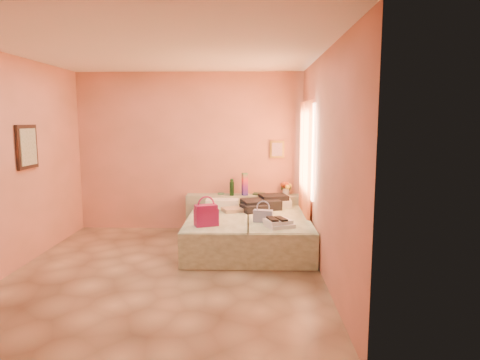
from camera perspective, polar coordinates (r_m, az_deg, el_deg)
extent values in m
plane|color=tan|center=(5.81, -9.66, -11.88)|extent=(4.50, 4.50, 0.00)
cube|color=#EA947D|center=(7.70, -6.67, 3.75)|extent=(4.00, 0.02, 2.80)
cube|color=#EA947D|center=(6.21, -28.40, 1.83)|extent=(0.02, 4.50, 2.80)
cube|color=#EA947D|center=(5.46, 11.05, 1.93)|extent=(0.02, 4.50, 2.80)
cube|color=white|center=(5.53, -10.37, 16.58)|extent=(4.00, 4.50, 0.02)
cube|color=beige|center=(6.68, 9.15, 3.92)|extent=(0.02, 1.10, 1.40)
cube|color=orange|center=(6.56, 8.91, 0.78)|extent=(0.05, 0.55, 2.20)
cube|color=orange|center=(7.15, 8.30, 1.38)|extent=(0.05, 0.45, 2.20)
cube|color=black|center=(6.53, -26.55, 3.97)|extent=(0.04, 0.50, 0.60)
cube|color=gold|center=(7.60, 4.96, 4.10)|extent=(0.25, 0.04, 0.30)
cube|color=#B3BB99|center=(7.63, 0.59, -4.40)|extent=(2.05, 0.30, 0.65)
cube|color=beige|center=(6.65, -2.83, -6.95)|extent=(0.92, 2.01, 0.50)
cube|color=beige|center=(6.64, 5.00, -6.98)|extent=(0.92, 2.01, 0.50)
cylinder|color=#153A1C|center=(7.48, -1.10, -1.02)|extent=(0.10, 0.10, 0.28)
cube|color=#A51451|center=(7.49, 0.64, -0.57)|extent=(0.12, 0.12, 0.40)
cylinder|color=#4A8864|center=(7.61, -2.55, -1.83)|extent=(0.14, 0.14, 0.03)
cube|color=#223F2B|center=(7.57, 2.53, -1.87)|extent=(0.23, 0.19, 0.03)
cube|color=silver|center=(7.60, 6.16, -0.95)|extent=(0.27, 0.27, 0.27)
cube|color=#A51451|center=(5.99, -4.53, -4.69)|extent=(0.36, 0.28, 0.30)
cube|color=tan|center=(6.91, -0.78, -3.97)|extent=(0.44, 0.40, 0.06)
cube|color=black|center=(7.11, 3.23, -3.07)|extent=(0.83, 0.83, 0.20)
cube|color=#394988|center=(6.21, 3.09, -4.81)|extent=(0.29, 0.17, 0.18)
cube|color=silver|center=(5.95, 5.28, -5.78)|extent=(0.44, 0.41, 0.10)
cube|color=black|center=(5.93, 4.92, -5.20)|extent=(0.26, 0.30, 0.03)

